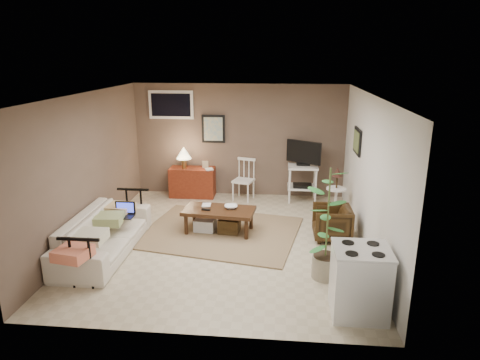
# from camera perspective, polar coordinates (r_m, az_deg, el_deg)

# --- Properties ---
(floor) EXTENTS (5.00, 5.00, 0.00)m
(floor) POSITION_cam_1_polar(r_m,az_deg,el_deg) (7.20, -2.07, -8.08)
(floor) COLOR #C1B293
(floor) RESTS_ON ground
(art_back) EXTENTS (0.50, 0.03, 0.60)m
(art_back) POSITION_cam_1_polar(r_m,az_deg,el_deg) (9.20, -3.57, 6.82)
(art_back) COLOR black
(art_right) EXTENTS (0.03, 0.60, 0.45)m
(art_right) POSITION_cam_1_polar(r_m,az_deg,el_deg) (7.79, 15.37, 5.02)
(art_right) COLOR black
(window) EXTENTS (0.96, 0.03, 0.60)m
(window) POSITION_cam_1_polar(r_m,az_deg,el_deg) (9.32, -9.18, 9.87)
(window) COLOR white
(rug) EXTENTS (2.94, 2.52, 0.02)m
(rug) POSITION_cam_1_polar(r_m,az_deg,el_deg) (7.50, -2.70, -6.92)
(rug) COLOR #937E55
(rug) RESTS_ON floor
(coffee_table) EXTENTS (1.26, 0.74, 0.46)m
(coffee_table) POSITION_cam_1_polar(r_m,az_deg,el_deg) (7.42, -2.87, -5.18)
(coffee_table) COLOR #381E0F
(coffee_table) RESTS_ON floor
(sofa) EXTENTS (0.63, 2.15, 0.84)m
(sofa) POSITION_cam_1_polar(r_m,az_deg,el_deg) (6.95, -17.74, -6.04)
(sofa) COLOR beige
(sofa) RESTS_ON floor
(sofa_pillows) EXTENTS (0.41, 2.05, 0.14)m
(sofa_pillows) POSITION_cam_1_polar(r_m,az_deg,el_deg) (6.69, -18.22, -6.10)
(sofa_pillows) COLOR beige
(sofa_pillows) RESTS_ON sofa
(sofa_end_rails) EXTENTS (0.58, 2.15, 0.72)m
(sofa_end_rails) POSITION_cam_1_polar(r_m,az_deg,el_deg) (6.93, -16.75, -6.56)
(sofa_end_rails) COLOR black
(sofa_end_rails) RESTS_ON floor
(laptop) EXTENTS (0.33, 0.24, 0.23)m
(laptop) POSITION_cam_1_polar(r_m,az_deg,el_deg) (7.15, -15.16, -4.12)
(laptop) COLOR black
(laptop) RESTS_ON sofa
(red_console) EXTENTS (0.96, 0.42, 1.10)m
(red_console) POSITION_cam_1_polar(r_m,az_deg,el_deg) (9.29, -6.46, 0.08)
(red_console) COLOR maroon
(red_console) RESTS_ON floor
(spindle_chair) EXTENTS (0.49, 0.49, 0.87)m
(spindle_chair) POSITION_cam_1_polar(r_m,az_deg,el_deg) (9.05, 0.49, -0.09)
(spindle_chair) COLOR white
(spindle_chair) RESTS_ON floor
(tv_stand) EXTENTS (0.69, 0.50, 1.29)m
(tv_stand) POSITION_cam_1_polar(r_m,az_deg,el_deg) (8.95, 8.38, 1.36)
(tv_stand) COLOR white
(tv_stand) RESTS_ON floor
(side_table) EXTENTS (0.37, 0.37, 0.99)m
(side_table) POSITION_cam_1_polar(r_m,az_deg,el_deg) (8.13, 12.74, -0.95)
(side_table) COLOR white
(side_table) RESTS_ON floor
(armchair) EXTENTS (0.58, 0.62, 0.63)m
(armchair) POSITION_cam_1_polar(r_m,az_deg,el_deg) (7.31, 12.16, -5.39)
(armchair) COLOR #31200D
(armchair) RESTS_ON floor
(potted_plant) EXTENTS (0.40, 0.40, 1.60)m
(potted_plant) POSITION_cam_1_polar(r_m,az_deg,el_deg) (5.86, 11.61, -5.28)
(potted_plant) COLOR tan
(potted_plant) RESTS_ON floor
(stove) EXTENTS (0.65, 0.61, 0.85)m
(stove) POSITION_cam_1_polar(r_m,az_deg,el_deg) (5.34, 15.68, -12.89)
(stove) COLOR white
(stove) RESTS_ON floor
(bowl) EXTENTS (0.23, 0.09, 0.22)m
(bowl) POSITION_cam_1_polar(r_m,az_deg,el_deg) (7.35, -1.22, -2.98)
(bowl) COLOR #381E0F
(bowl) RESTS_ON coffee_table
(book_table) EXTENTS (0.15, 0.03, 0.21)m
(book_table) POSITION_cam_1_polar(r_m,az_deg,el_deg) (7.51, -5.09, -2.65)
(book_table) COLOR #381E0F
(book_table) RESTS_ON coffee_table
(book_console) EXTENTS (0.16, 0.07, 0.21)m
(book_console) POSITION_cam_1_polar(r_m,az_deg,el_deg) (9.01, -4.65, 2.00)
(book_console) COLOR #381E0F
(book_console) RESTS_ON red_console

